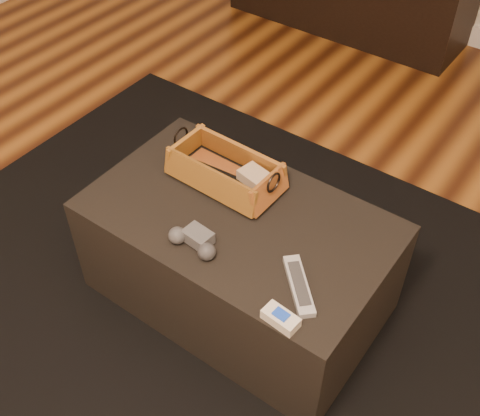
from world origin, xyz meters
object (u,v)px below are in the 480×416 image
Objects in this scene: wicker_basket at (226,171)px; silver_remote at (299,285)px; tv_remote at (218,176)px; game_controller at (194,241)px; ottoman at (239,258)px; cream_gadget at (281,318)px.

wicker_basket is 2.14× the size of silver_remote.
tv_remote is at bearing 153.88° from silver_remote.
game_controller is at bearing -70.84° from wicker_basket.
silver_remote is at bearing -23.62° from ottoman.
tv_remote is 0.61m from cream_gadget.
game_controller is (0.10, -0.30, -0.02)m from wicker_basket.
ottoman is 0.49m from cream_gadget.
silver_remote is at bearing -30.69° from tv_remote.
silver_remote is 1.74× the size of cream_gadget.
game_controller reaches higher than silver_remote.
wicker_basket is 2.35× the size of game_controller.
silver_remote is (0.32, -0.14, 0.22)m from ottoman.
silver_remote is (0.34, 0.05, -0.02)m from game_controller.
ottoman is at bearing 81.53° from game_controller.
wicker_basket is at bearing 30.87° from tv_remote.
wicker_basket is (-0.13, 0.11, 0.26)m from ottoman.
wicker_basket reaches higher than tv_remote.
ottoman is at bearing -35.55° from tv_remote.
wicker_basket reaches higher than game_controller.
game_controller is at bearing 168.15° from cream_gadget.
cream_gadget reaches higher than tv_remote.
game_controller is 1.58× the size of cream_gadget.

